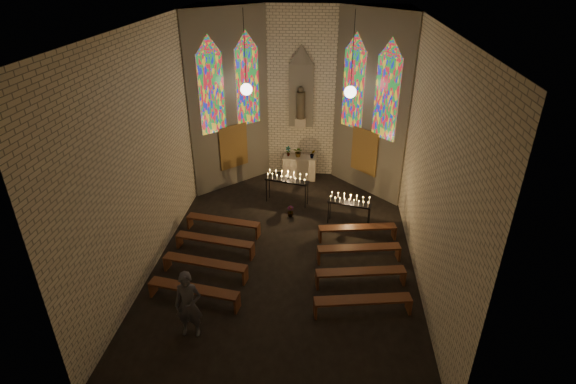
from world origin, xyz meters
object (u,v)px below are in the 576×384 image
object	(u,v)px
votive_stand_right	(350,201)
visitor	(189,305)
altar	(299,168)
aisle_flower_pot	(290,211)
votive_stand_left	(287,178)

from	to	relation	value
votive_stand_right	visitor	distance (m)	6.98
votive_stand_right	visitor	bearing A→B (deg)	-111.75
altar	aisle_flower_pot	world-z (taller)	altar
votive_stand_left	visitor	world-z (taller)	visitor
votive_stand_right	visitor	size ratio (longest dim) A/B	0.83
altar	votive_stand_left	distance (m)	2.33
visitor	votive_stand_left	bearing A→B (deg)	72.80
aisle_flower_pot	visitor	distance (m)	6.39
votive_stand_right	aisle_flower_pot	bearing A→B (deg)	-175.98
votive_stand_left	votive_stand_right	bearing A→B (deg)	-17.17
altar	visitor	xyz separation A→B (m)	(-2.05, -9.28, 0.44)
aisle_flower_pot	votive_stand_left	distance (m)	1.35
votive_stand_left	votive_stand_right	distance (m)	2.72
aisle_flower_pot	votive_stand_right	bearing A→B (deg)	-10.00
altar	votive_stand_left	size ratio (longest dim) A/B	0.81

